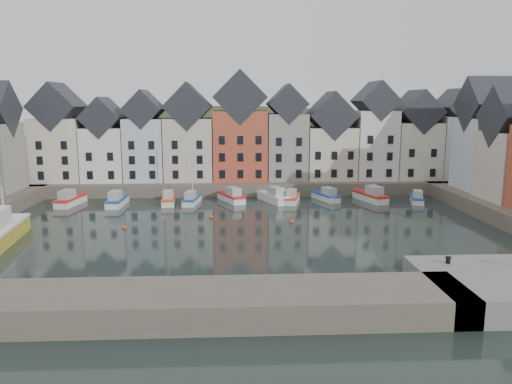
{
  "coord_description": "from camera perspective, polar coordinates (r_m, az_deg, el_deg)",
  "views": [
    {
      "loc": [
        -1.34,
        -54.57,
        14.74
      ],
      "look_at": [
        1.65,
        6.0,
        3.74
      ],
      "focal_mm": 35.0,
      "sensor_mm": 36.0,
      "label": 1
    }
  ],
  "objects": [
    {
      "name": "hillside",
      "position": [
        115.31,
        -2.05,
        -6.2
      ],
      "size": [
        153.6,
        70.4,
        64.0
      ],
      "color": "#1F2F17",
      "rests_on": "ground"
    },
    {
      "name": "boat_d",
      "position": [
        73.43,
        -7.36,
        -0.82
      ],
      "size": [
        2.64,
        5.92,
        10.93
      ],
      "rotation": [
        0.0,
        0.0,
        -0.16
      ],
      "color": "silver",
      "rests_on": "ground"
    },
    {
      "name": "boat_g",
      "position": [
        74.11,
        4.13,
        -0.69
      ],
      "size": [
        3.2,
        6.15,
        2.26
      ],
      "rotation": [
        0.0,
        0.0,
        -0.25
      ],
      "color": "silver",
      "rests_on": "ground"
    },
    {
      "name": "boat_e",
      "position": [
        74.58,
        -2.8,
        -0.55
      ],
      "size": [
        4.45,
        6.73,
        2.49
      ],
      "rotation": [
        0.0,
        0.0,
        0.41
      ],
      "color": "silver",
      "rests_on": "ground"
    },
    {
      "name": "ground",
      "position": [
        56.54,
        -1.38,
        -4.83
      ],
      "size": [
        260.0,
        260.0,
        0.0
      ],
      "primitive_type": "plane",
      "color": "black",
      "rests_on": "ground"
    },
    {
      "name": "far_quay",
      "position": [
        85.69,
        -1.89,
        1.05
      ],
      "size": [
        90.0,
        16.0,
        2.0
      ],
      "primitive_type": "cube",
      "color": "brown",
      "rests_on": "ground"
    },
    {
      "name": "mooring_bollard",
      "position": [
        43.02,
        21.11,
        -7.22
      ],
      "size": [
        0.48,
        0.48,
        0.56
      ],
      "color": "black",
      "rests_on": "near_quay"
    },
    {
      "name": "boat_f",
      "position": [
        74.26,
        2.03,
        -0.56
      ],
      "size": [
        4.68,
        7.06,
        2.61
      ],
      "rotation": [
        0.0,
        0.0,
        0.42
      ],
      "color": "silver",
      "rests_on": "ground"
    },
    {
      "name": "boat_h",
      "position": [
        76.16,
        8.04,
        -0.46
      ],
      "size": [
        3.8,
        6.21,
        2.28
      ],
      "rotation": [
        0.0,
        0.0,
        0.36
      ],
      "color": "silver",
      "rests_on": "ground"
    },
    {
      "name": "boat_b",
      "position": [
        74.29,
        -15.6,
        -0.96
      ],
      "size": [
        2.24,
        6.54,
        2.48
      ],
      "rotation": [
        0.0,
        0.0,
        -0.04
      ],
      "color": "silver",
      "rests_on": "ground"
    },
    {
      "name": "boat_j",
      "position": [
        77.68,
        17.93,
        -0.69
      ],
      "size": [
        3.11,
        5.71,
        2.09
      ],
      "rotation": [
        0.0,
        0.0,
        -0.27
      ],
      "color": "silver",
      "rests_on": "ground"
    },
    {
      "name": "near_wall",
      "position": [
        36.39,
        -16.77,
        -12.36
      ],
      "size": [
        50.0,
        6.0,
        2.0
      ],
      "primitive_type": "cube",
      "color": "brown",
      "rests_on": "ground"
    },
    {
      "name": "mooring_buoys",
      "position": [
        61.71,
        -5.23,
        -3.44
      ],
      "size": [
        20.5,
        5.5,
        0.5
      ],
      "color": "#C74617",
      "rests_on": "ground"
    },
    {
      "name": "boat_c",
      "position": [
        73.94,
        -9.95,
        -0.83
      ],
      "size": [
        2.25,
        6.13,
        2.31
      ],
      "rotation": [
        0.0,
        0.0,
        0.06
      ],
      "color": "silver",
      "rests_on": "ground"
    },
    {
      "name": "far_terrace",
      "position": [
        82.9,
        0.33,
        6.23
      ],
      "size": [
        72.37,
        8.16,
        17.78
      ],
      "color": "beige",
      "rests_on": "far_quay"
    },
    {
      "name": "boat_i",
      "position": [
        76.73,
        13.0,
        -0.45
      ],
      "size": [
        4.12,
        7.32,
        2.68
      ],
      "rotation": [
        0.0,
        0.0,
        0.3
      ],
      "color": "silver",
      "rests_on": "ground"
    },
    {
      "name": "boat_a",
      "position": [
        76.8,
        -20.49,
        -0.86
      ],
      "size": [
        3.11,
        6.94,
        2.57
      ],
      "rotation": [
        0.0,
        0.0,
        -0.16
      ],
      "color": "silver",
      "rests_on": "ground"
    }
  ]
}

